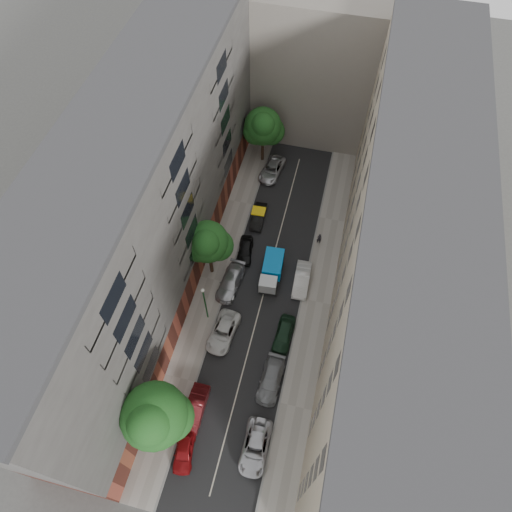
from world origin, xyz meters
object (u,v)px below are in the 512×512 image
(car_right_0, at_px, (255,447))
(car_left_2, at_px, (223,332))
(tree_mid, at_px, (208,244))
(lamp_post, at_px, (205,300))
(tarp_truck, at_px, (272,270))
(car_right_3, at_px, (302,279))
(car_left_4, at_px, (245,250))
(car_left_1, at_px, (196,408))
(tree_far, at_px, (263,128))
(pedestrian, at_px, (319,239))
(car_left_0, at_px, (184,450))
(car_right_1, at_px, (271,380))
(car_left_6, at_px, (272,169))
(car_right_2, at_px, (284,334))
(tree_near, at_px, (155,418))
(car_left_3, at_px, (231,282))
(car_left_5, at_px, (259,217))

(car_right_0, bearing_deg, car_left_2, 119.07)
(tree_mid, height_order, lamp_post, tree_mid)
(tarp_truck, height_order, car_right_3, tarp_truck)
(tree_mid, bearing_deg, car_right_0, -61.65)
(car_left_4, relative_size, lamp_post, 0.67)
(car_left_1, xyz_separation_m, car_right_0, (5.98, -1.92, -0.03))
(tree_far, height_order, pedestrian, tree_far)
(car_left_0, distance_m, car_right_1, 9.64)
(car_left_6, relative_size, pedestrian, 3.18)
(car_left_6, distance_m, tree_far, 5.27)
(car_right_1, bearing_deg, car_left_6, 104.37)
(car_left_1, relative_size, pedestrian, 2.84)
(car_left_6, bearing_deg, car_right_3, -57.79)
(car_right_2, distance_m, pedestrian, 12.08)
(car_left_1, height_order, car_left_6, car_left_1)
(car_right_0, height_order, tree_mid, tree_mid)
(car_left_6, bearing_deg, tree_near, -84.88)
(tree_far, bearing_deg, car_right_2, -71.88)
(car_left_6, height_order, lamp_post, lamp_post)
(car_left_3, bearing_deg, car_left_4, 88.41)
(tarp_truck, bearing_deg, car_left_2, -115.93)
(car_left_1, height_order, tree_mid, tree_mid)
(pedestrian, bearing_deg, car_right_2, 71.23)
(car_left_1, xyz_separation_m, car_left_3, (-0.42, 13.20, 0.00))
(car_left_2, xyz_separation_m, tree_far, (-1.70, 24.24, 4.67))
(car_left_6, bearing_deg, pedestrian, -42.82)
(pedestrian, bearing_deg, lamp_post, 39.66)
(pedestrian, bearing_deg, car_left_2, 49.22)
(car_left_3, distance_m, car_left_6, 16.81)
(car_left_2, distance_m, tree_mid, 8.81)
(car_left_4, bearing_deg, pedestrian, 15.46)
(car_right_2, relative_size, tree_near, 0.43)
(car_left_1, relative_size, tree_mid, 0.55)
(car_right_3, distance_m, tree_mid, 10.70)
(tarp_truck, height_order, car_left_5, tarp_truck)
(car_left_2, bearing_deg, car_right_1, -26.52)
(car_left_6, distance_m, lamp_post, 21.26)
(tree_mid, bearing_deg, car_left_5, 68.87)
(tree_near, bearing_deg, car_right_1, 42.05)
(car_right_1, distance_m, car_right_3, 11.24)
(tree_far, height_order, lamp_post, tree_far)
(car_left_3, relative_size, car_left_6, 1.02)
(car_left_0, relative_size, car_left_4, 1.01)
(car_left_1, xyz_separation_m, lamp_post, (-1.67, 9.05, 3.03))
(car_left_3, distance_m, tree_far, 19.23)
(tarp_truck, xyz_separation_m, car_left_1, (-3.51, -15.31, -0.50))
(tree_mid, xyz_separation_m, tree_far, (1.44, 17.56, -0.14))
(car_left_2, distance_m, car_right_1, 6.62)
(car_left_5, xyz_separation_m, lamp_post, (-2.05, -13.35, 3.09))
(car_left_6, relative_size, tree_near, 0.51)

